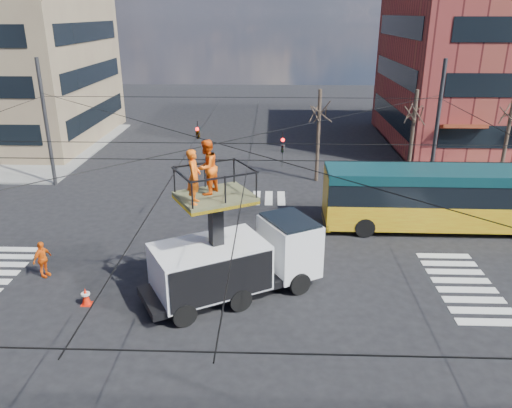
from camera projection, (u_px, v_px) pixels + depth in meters
The scene contains 12 objects.
ground at pixel (222, 281), 20.82m from camera, with size 120.00×120.00×0.00m, color black.
sidewalk_ne at pixel (510, 152), 39.71m from camera, with size 18.00×18.00×0.12m, color slate.
crosswalks at pixel (222, 281), 20.81m from camera, with size 22.40×22.40×0.02m, color silver, non-canonical shape.
overhead_network at pixel (218, 181), 19.65m from camera, with size 24.24×24.24×8.00m.
tree_a at pixel (319, 111), 31.58m from camera, with size 2.00×2.00×6.00m.
tree_b at pixel (415, 112), 31.39m from camera, with size 2.00×2.00×6.00m.
tree_c at pixel (511, 112), 31.20m from camera, with size 2.00×2.00×6.00m.
utility_truck at pixel (236, 246), 19.21m from camera, with size 7.24×5.39×6.31m.
city_bus at pixel (451, 197), 25.24m from camera, with size 12.80×2.74×3.20m.
traffic_cone at pixel (86, 296), 19.04m from camera, with size 0.36×0.36×0.71m, color red.
worker_ground at pixel (42, 259), 20.92m from camera, with size 0.94×0.39×1.61m, color orange.
flagger at pixel (298, 241), 22.18m from camera, with size 1.29×0.74×2.00m, color #FF4D10.
Camera 1 is at (2.06, -18.20, 10.51)m, focal length 35.00 mm.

